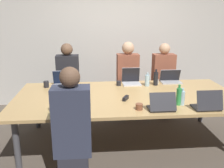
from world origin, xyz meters
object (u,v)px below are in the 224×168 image
at_px(bottle_far_right, 156,78).
at_px(person_far_left, 68,83).
at_px(person_far_center, 128,80).
at_px(laptop_far_left, 63,81).
at_px(cup_far_left, 46,84).
at_px(cup_far_center, 119,83).
at_px(bottle_near_midright, 179,96).
at_px(bottle_far_center, 147,80).
at_px(laptop_near_right, 208,104).
at_px(laptop_near_midright, 162,105).
at_px(laptop_far_right, 171,79).
at_px(person_far_right, 163,82).
at_px(cup_near_midright, 139,107).
at_px(laptop_near_left, 75,109).
at_px(bottle_near_right, 182,98).
at_px(stapler, 126,98).
at_px(bottle_near_left, 52,105).
at_px(laptop_far_center, 131,79).
at_px(cup_far_right, 156,82).
at_px(person_near_left, 72,134).

distance_m(bottle_far_right, person_far_left, 1.60).
xyz_separation_m(person_far_center, laptop_far_left, (-1.15, -0.44, 0.13)).
relative_size(bottle_far_right, cup_far_left, 2.62).
height_order(cup_far_center, bottle_near_midright, bottle_near_midright).
height_order(bottle_far_center, bottle_near_midright, bottle_near_midright).
bearing_deg(laptop_near_right, laptop_near_midright, -2.62).
relative_size(laptop_far_right, person_far_right, 0.26).
bearing_deg(cup_far_center, cup_near_midright, -83.18).
height_order(person_far_center, bottle_far_right, person_far_center).
distance_m(cup_far_center, laptop_near_left, 1.37).
xyz_separation_m(bottle_near_right, laptop_far_left, (-1.66, 1.07, -0.03)).
bearing_deg(stapler, cup_far_left, 176.35).
xyz_separation_m(laptop_near_right, bottle_near_left, (-1.93, 0.09, 0.02)).
distance_m(cup_far_center, laptop_far_right, 0.94).
xyz_separation_m(cup_far_left, stapler, (1.21, -0.73, -0.03)).
height_order(cup_near_midright, person_far_right, person_far_right).
bearing_deg(stapler, laptop_near_left, -118.19).
xyz_separation_m(laptop_far_center, laptop_near_midright, (0.18, -1.26, -0.01)).
xyz_separation_m(laptop_near_right, bottle_far_right, (-0.36, 1.16, 0.04)).
relative_size(laptop_far_center, cup_far_right, 4.10).
bearing_deg(bottle_far_center, stapler, -124.25).
bearing_deg(bottle_far_right, bottle_near_left, -145.64).
height_order(laptop_near_right, person_far_center, person_far_center).
relative_size(person_far_center, laptop_far_right, 4.00).
height_order(laptop_near_right, stapler, laptop_near_right).
height_order(laptop_near_left, person_near_left, person_near_left).
bearing_deg(bottle_far_right, person_far_center, 126.60).
bearing_deg(person_far_left, laptop_far_left, -96.47).
xyz_separation_m(laptop_far_center, cup_near_midright, (-0.09, -1.21, -0.04)).
relative_size(bottle_near_right, bottle_far_right, 0.84).
distance_m(bottle_near_midright, stapler, 0.72).
bearing_deg(person_near_left, bottle_near_right, -157.66).
bearing_deg(person_far_right, laptop_near_midright, -106.71).
bearing_deg(cup_far_left, laptop_far_left, 15.95).
bearing_deg(cup_far_right, bottle_far_center, -150.82).
xyz_separation_m(person_far_right, person_near_left, (-1.57, -2.02, 0.01)).
bearing_deg(laptop_far_center, person_far_center, 90.19).
relative_size(laptop_near_midright, person_near_left, 0.23).
height_order(cup_near_midright, bottle_near_midright, bottle_near_midright).
distance_m(person_far_right, laptop_near_left, 2.27).
height_order(laptop_far_center, bottle_near_midright, bottle_near_midright).
distance_m(bottle_near_midright, laptop_far_left, 1.93).
distance_m(laptop_near_right, person_far_left, 2.50).
bearing_deg(bottle_near_left, bottle_near_midright, 3.88).
bearing_deg(person_far_left, stapler, -53.28).
distance_m(cup_far_center, cup_near_midright, 1.12).
bearing_deg(laptop_far_right, bottle_near_left, -146.86).
xyz_separation_m(person_far_center, bottle_near_midright, (0.46, -1.50, 0.17)).
relative_size(cup_near_midright, cup_far_right, 1.18).
bearing_deg(laptop_near_right, bottle_far_center, -65.34).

